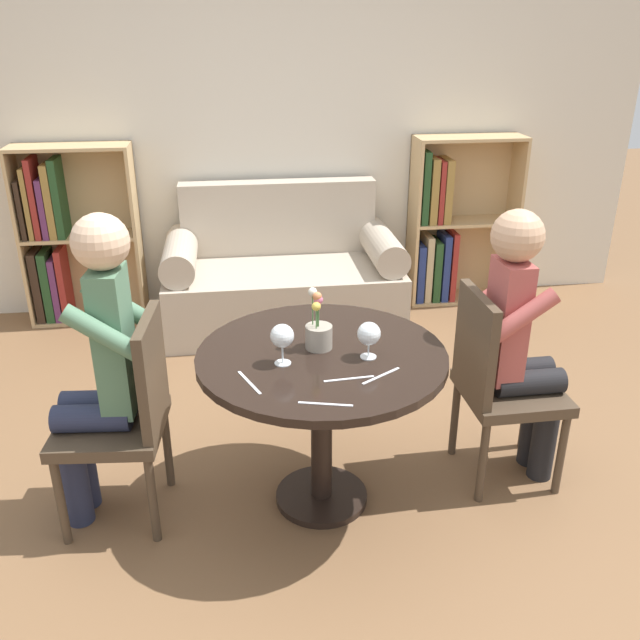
% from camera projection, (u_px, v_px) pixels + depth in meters
% --- Properties ---
extents(ground_plane, '(16.00, 16.00, 0.00)m').
position_uv_depth(ground_plane, '(322.00, 498.00, 2.98)').
color(ground_plane, brown).
extents(back_wall, '(5.20, 0.05, 2.70)m').
position_uv_depth(back_wall, '(274.00, 113.00, 4.56)').
color(back_wall, silver).
rests_on(back_wall, ground_plane).
extents(round_table, '(1.00, 1.00, 0.72)m').
position_uv_depth(round_table, '(322.00, 381.00, 2.74)').
color(round_table, black).
rests_on(round_table, ground_plane).
extents(couch, '(1.56, 0.80, 0.92)m').
position_uv_depth(couch, '(283.00, 279.00, 4.60)').
color(couch, '#B7A893').
rests_on(couch, ground_plane).
extents(bookshelf_left, '(0.76, 0.28, 1.20)m').
position_uv_depth(bookshelf_left, '(66.00, 237.00, 4.55)').
color(bookshelf_left, tan).
rests_on(bookshelf_left, ground_plane).
extents(bookshelf_right, '(0.76, 0.28, 1.20)m').
position_uv_depth(bookshelf_right, '(448.00, 227.00, 4.89)').
color(bookshelf_right, tan).
rests_on(bookshelf_right, ground_plane).
extents(chair_left, '(0.46, 0.46, 0.90)m').
position_uv_depth(chair_left, '(127.00, 412.00, 2.70)').
color(chair_left, '#473828').
rests_on(chair_left, ground_plane).
extents(chair_right, '(0.43, 0.43, 0.90)m').
position_uv_depth(chair_right, '(497.00, 380.00, 2.94)').
color(chair_right, '#473828').
rests_on(chair_right, ground_plane).
extents(person_left, '(0.44, 0.36, 1.31)m').
position_uv_depth(person_left, '(99.00, 366.00, 2.62)').
color(person_left, '#282D47').
rests_on(person_left, ground_plane).
extents(person_right, '(0.42, 0.35, 1.25)m').
position_uv_depth(person_right, '(521.00, 340.00, 2.88)').
color(person_right, black).
rests_on(person_right, ground_plane).
extents(wine_glass_left, '(0.09, 0.09, 0.16)m').
position_uv_depth(wine_glass_left, '(282.00, 337.00, 2.55)').
color(wine_glass_left, white).
rests_on(wine_glass_left, round_table).
extents(wine_glass_right, '(0.09, 0.09, 0.15)m').
position_uv_depth(wine_glass_right, '(369.00, 335.00, 2.61)').
color(wine_glass_right, white).
rests_on(wine_glass_right, round_table).
extents(flower_vase, '(0.11, 0.11, 0.25)m').
position_uv_depth(flower_vase, '(318.00, 331.00, 2.69)').
color(flower_vase, '#9E9384').
rests_on(flower_vase, round_table).
extents(knife_left_setting, '(0.17, 0.11, 0.00)m').
position_uv_depth(knife_left_setting, '(381.00, 376.00, 2.51)').
color(knife_left_setting, silver).
rests_on(knife_left_setting, round_table).
extents(fork_left_setting, '(0.19, 0.06, 0.00)m').
position_uv_depth(fork_left_setting, '(326.00, 404.00, 2.32)').
color(fork_left_setting, silver).
rests_on(fork_left_setting, round_table).
extents(knife_right_setting, '(0.08, 0.18, 0.00)m').
position_uv_depth(knife_right_setting, '(249.00, 382.00, 2.46)').
color(knife_right_setting, silver).
rests_on(knife_right_setting, round_table).
extents(fork_right_setting, '(0.19, 0.03, 0.00)m').
position_uv_depth(fork_right_setting, '(349.00, 379.00, 2.49)').
color(fork_right_setting, silver).
rests_on(fork_right_setting, round_table).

